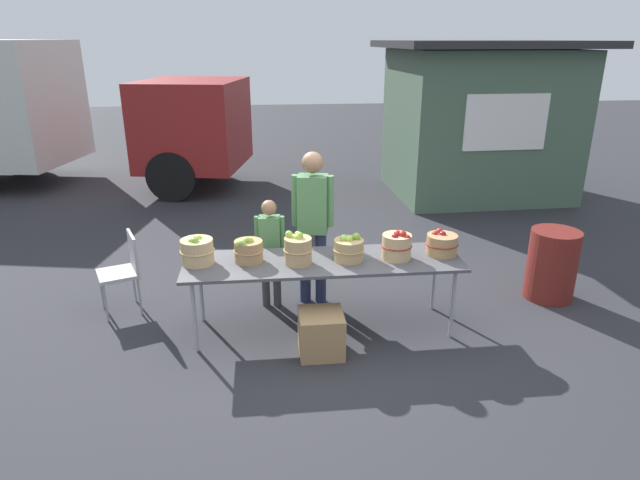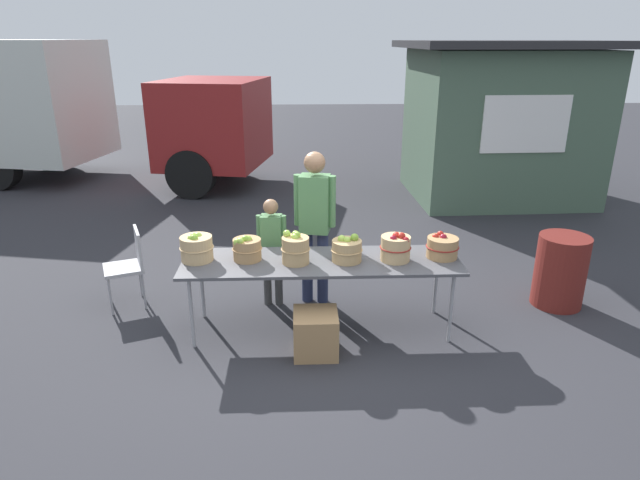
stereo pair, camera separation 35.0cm
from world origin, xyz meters
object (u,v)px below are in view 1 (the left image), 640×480
child_customer (270,245)px  produce_crate (321,333)px  vendor_adult (313,217)px  trash_barrel (552,265)px  folding_chair (124,267)px  market_table (323,264)px  apple_basket_red_0 (397,246)px  apple_basket_green_1 (248,250)px  apple_basket_green_0 (197,251)px  apple_basket_green_2 (298,250)px  apple_basket_green_3 (349,249)px  apple_basket_red_1 (442,244)px  box_truck (12,109)px

child_customer → produce_crate: bearing=118.0°
vendor_adult → trash_barrel: vendor_adult is taller
produce_crate → folding_chair: bearing=151.5°
market_table → trash_barrel: trash_barrel is taller
vendor_adult → trash_barrel: bearing=-172.6°
market_table → apple_basket_red_0: 0.74m
apple_basket_green_1 → apple_basket_red_0: apple_basket_red_0 is taller
folding_chair → trash_barrel: 4.69m
apple_basket_green_0 → apple_basket_green_1: size_ratio=1.12×
produce_crate → apple_basket_green_1: bearing=142.7°
apple_basket_green_1 → apple_basket_green_2: bearing=-11.3°
market_table → apple_basket_green_2: size_ratio=8.55×
apple_basket_green_2 → apple_basket_green_3: apple_basket_green_2 is taller
market_table → apple_basket_green_0: size_ratio=8.23×
apple_basket_green_1 → apple_basket_green_3: bearing=-3.8°
market_table → folding_chair: bearing=163.0°
apple_basket_green_1 → produce_crate: apple_basket_green_1 is taller
apple_basket_red_1 → box_truck: box_truck is taller
vendor_adult → folding_chair: (-2.01, -0.00, -0.49)m
apple_basket_red_0 → vendor_adult: size_ratio=0.18×
box_truck → trash_barrel: (8.00, -6.09, -1.09)m
apple_basket_green_3 → trash_barrel: bearing=11.0°
apple_basket_green_1 → box_truck: (-4.65, 6.49, 0.62)m
market_table → vendor_adult: size_ratio=1.60×
apple_basket_red_0 → box_truck: 8.97m
apple_basket_green_2 → produce_crate: size_ratio=0.77×
apple_basket_red_0 → produce_crate: 1.13m
produce_crate → apple_basket_red_0: bearing=28.5°
apple_basket_red_1 → box_truck: (-6.56, 6.49, 0.63)m
market_table → produce_crate: market_table is taller
apple_basket_red_0 → produce_crate: apple_basket_red_0 is taller
apple_basket_green_2 → apple_basket_red_0: 0.97m
market_table → apple_basket_green_0: apple_basket_green_0 is taller
market_table → apple_basket_green_1: 0.74m
apple_basket_green_0 → apple_basket_red_1: 2.39m
apple_basket_green_0 → apple_basket_red_0: 1.92m
vendor_adult → box_truck: box_truck is taller
market_table → apple_basket_green_3: 0.29m
apple_basket_green_0 → trash_barrel: 3.88m
market_table → folding_chair: 2.16m
apple_basket_green_3 → box_truck: box_truck is taller
apple_basket_green_1 → apple_basket_red_1: bearing=-0.1°
apple_basket_green_0 → trash_barrel: size_ratio=0.41×
box_truck → vendor_adult: bearing=-36.8°
market_table → box_truck: 8.49m
folding_chair → market_table: bearing=51.8°
apple_basket_green_3 → box_truck: 8.65m
trash_barrel → apple_basket_green_2: bearing=-170.3°
apple_basket_green_3 → box_truck: size_ratio=0.04×
box_truck → produce_crate: size_ratio=19.47×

